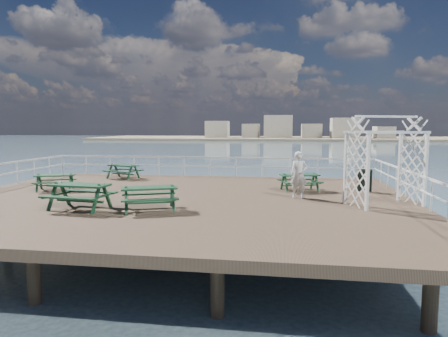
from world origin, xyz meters
TOP-DOWN VIEW (x-y plane):
  - ground at (0.00, 0.00)m, footprint 18.00×14.00m
  - sea_backdrop at (12.54, 134.07)m, footprint 300.00×300.00m
  - railing at (-0.07, 2.57)m, footprint 17.77×13.76m
  - picnic_table_a at (-5.74, 0.95)m, footprint 1.94×1.75m
  - picnic_table_b at (-4.41, 5.22)m, footprint 2.06×1.86m
  - picnic_table_c at (4.79, 2.46)m, footprint 1.97×1.75m
  - picnic_table_d at (-2.66, -2.64)m, footprint 2.16×1.82m
  - picnic_table_e at (-0.29, -2.44)m, footprint 2.21×2.01m
  - trellis_arbor at (7.60, -0.41)m, footprint 2.86×2.29m
  - sandwich_board at (7.53, 2.61)m, footprint 0.64×0.53m
  - person at (4.69, 0.63)m, footprint 0.70×0.50m

SIDE VIEW (x-z plane):
  - sea_backdrop at x=12.54m, z-range -5.11..4.09m
  - ground at x=0.00m, z-range -0.30..0.00m
  - sandwich_board at x=7.53m, z-range -0.01..0.94m
  - picnic_table_a at x=-5.74m, z-range 0.11..0.89m
  - picnic_table_c at x=4.79m, z-range 0.11..0.91m
  - picnic_table_b at x=-4.41m, z-range 0.12..0.94m
  - picnic_table_e at x=-0.29m, z-range 0.12..1.00m
  - picnic_table_d at x=-2.66m, z-range 0.13..1.10m
  - railing at x=-0.07m, z-range 0.32..1.42m
  - person at x=4.69m, z-range 0.00..1.81m
  - trellis_arbor at x=7.60m, z-range -0.18..2.97m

